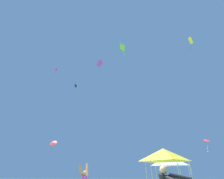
# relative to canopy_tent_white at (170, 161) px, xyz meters

# --- Properties ---
(canopy_tent_white) EXTENTS (3.29, 3.29, 3.52)m
(canopy_tent_white) POSITION_rel_canopy_tent_white_xyz_m (0.00, 0.00, 0.00)
(canopy_tent_white) COLOR #9E9EA3
(canopy_tent_white) RESTS_ON ground
(canopy_tent_yellow) EXTENTS (3.42, 3.42, 3.66)m
(canopy_tent_yellow) POSITION_rel_canopy_tent_white_xyz_m (-1.91, -5.25, 0.12)
(canopy_tent_yellow) COLOR #9E9EA3
(canopy_tent_yellow) RESTS_ON ground
(kite_yellow_box) EXTENTS (1.15, 1.29, 2.95)m
(kite_yellow_box) POSITION_rel_canopy_tent_white_xyz_m (8.82, 2.82, 22.30)
(kite_yellow_box) COLOR yellow
(kite_blue_diamond) EXTENTS (1.23, 1.22, 0.53)m
(kite_blue_diamond) POSITION_rel_canopy_tent_white_xyz_m (-14.40, 15.20, 12.54)
(kite_blue_diamond) COLOR blue
(kite_purple_delta) EXTENTS (0.98, 1.11, 0.77)m
(kite_purple_delta) POSITION_rel_canopy_tent_white_xyz_m (-8.17, -5.96, 10.41)
(kite_purple_delta) COLOR purple
(kite_black_diamond) EXTENTS (0.76, 0.75, 0.68)m
(kite_black_diamond) POSITION_rel_canopy_tent_white_xyz_m (-16.53, 11.80, 17.71)
(kite_black_diamond) COLOR black
(kite_red_delta) EXTENTS (1.58, 1.20, 3.09)m
(kite_red_delta) POSITION_rel_canopy_tent_white_xyz_m (-20.62, 14.04, 4.59)
(kite_red_delta) COLOR red
(kite_lime_diamond) EXTENTS (1.47, 1.48, 3.26)m
(kite_lime_diamond) POSITION_rel_canopy_tent_white_xyz_m (-4.82, 5.66, 23.74)
(kite_lime_diamond) COLOR #75D138
(kite_magenta_delta) EXTENTS (1.25, 1.26, 2.15)m
(kite_magenta_delta) POSITION_rel_canopy_tent_white_xyz_m (-23.38, 13.92, 24.41)
(kite_magenta_delta) COLOR #D6389E
(kite_red_diamond) EXTENTS (0.86, 1.08, 2.10)m
(kite_red_diamond) POSITION_rel_canopy_tent_white_xyz_m (8.46, 6.67, 3.48)
(kite_red_diamond) COLOR red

